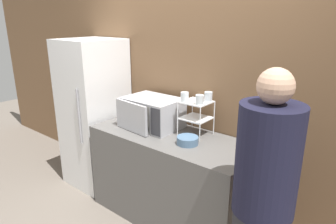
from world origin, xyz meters
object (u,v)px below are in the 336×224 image
Objects in this scene: bowl at (188,141)px; refrigerator at (94,114)px; microwave at (151,113)px; glass_front_left at (185,97)px; dish_rack at (196,111)px; glass_front_right at (200,100)px; person at (264,187)px; glass_back_right at (208,97)px.

refrigerator is (-1.44, 0.08, -0.06)m from bowl.
glass_front_left is at bearing 5.12° from microwave.
glass_front_left is at bearing 134.17° from bowl.
microwave is 1.71× the size of dish_rack.
bowl is at bearing -13.10° from microwave.
refrigerator is at bearing 176.67° from bowl.
glass_front_left is at bearing -137.87° from dish_rack.
glass_front_right is (0.16, 0.00, 0.00)m from glass_front_left.
microwave is 0.33× the size of person.
glass_back_right reaches higher than dish_rack.
refrigerator is at bearing -176.53° from glass_front_left.
glass_front_left is 1.35m from refrigerator.
bowl is (-0.01, -0.16, -0.34)m from glass_front_right.
microwave reaches higher than bowl.
microwave is 0.63m from glass_back_right.
refrigerator is at bearing -177.24° from microwave.
refrigerator is (-1.29, -0.08, -0.41)m from glass_front_left.
glass_front_left reaches higher than dish_rack.
refrigerator reaches higher than glass_front_left.
person is (0.83, -0.49, -0.33)m from glass_front_right.
refrigerator is (-1.37, -0.15, -0.27)m from dish_rack.
refrigerator reaches higher than microwave.
refrigerator is at bearing 169.80° from person.
glass_front_right reaches higher than dish_rack.
microwave is 0.32× the size of refrigerator.
glass_back_right is at bearing 88.54° from bowl.
microwave is 6.32× the size of glass_back_right.
glass_front_left is (0.39, 0.03, 0.22)m from microwave.
person reaches higher than dish_rack.
dish_rack is at bearing 138.54° from glass_front_right.
glass_front_left reaches higher than microwave.
glass_back_right is at bearing 89.41° from glass_front_right.
bowl is at bearing -91.46° from glass_back_right.
person is 2.32m from refrigerator.
person is (0.83, -0.64, -0.33)m from glass_back_right.
microwave is 0.57m from bowl.
dish_rack reaches higher than microwave.
bowl is (-0.01, -0.31, -0.34)m from glass_back_right.
glass_back_right is at bearing 41.20° from dish_rack.
refrigerator is (-2.28, 0.41, -0.08)m from person.
dish_rack is 0.18m from glass_front_left.
microwave is at bearing 161.87° from person.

